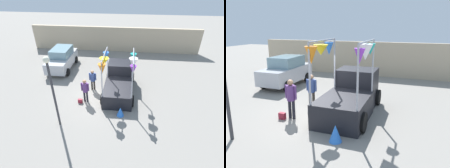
# 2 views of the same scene
# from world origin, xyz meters

# --- Properties ---
(ground_plane) EXTENTS (60.00, 60.00, 0.00)m
(ground_plane) POSITION_xyz_m (0.00, 0.00, 0.00)
(ground_plane) COLOR gray
(vendor_truck) EXTENTS (2.46, 4.06, 3.26)m
(vendor_truck) POSITION_xyz_m (1.16, 1.02, 0.88)
(vendor_truck) COLOR black
(vendor_truck) RESTS_ON ground
(parked_car) EXTENTS (1.88, 4.00, 1.88)m
(parked_car) POSITION_xyz_m (-4.16, 4.05, 0.94)
(parked_car) COLOR #B7B7BC
(parked_car) RESTS_ON ground
(person_customer) EXTENTS (0.53, 0.34, 1.69)m
(person_customer) POSITION_xyz_m (-0.94, -0.54, 1.02)
(person_customer) COLOR black
(person_customer) RESTS_ON ground
(person_vendor) EXTENTS (0.53, 0.34, 1.60)m
(person_vendor) POSITION_xyz_m (-0.75, 0.92, 0.96)
(person_vendor) COLOR #2D2823
(person_vendor) RESTS_ON ground
(handbag) EXTENTS (0.28, 0.16, 0.28)m
(handbag) POSITION_xyz_m (-1.29, -0.74, 0.14)
(handbag) COLOR maroon
(handbag) RESTS_ON ground
(street_lamp) EXTENTS (0.32, 0.32, 4.17)m
(street_lamp) POSITION_xyz_m (-1.95, -2.76, 2.70)
(street_lamp) COLOR #333338
(street_lamp) RESTS_ON ground
(brick_boundary_wall) EXTENTS (18.00, 0.36, 2.60)m
(brick_boundary_wall) POSITION_xyz_m (0.00, 8.83, 1.30)
(brick_boundary_wall) COLOR tan
(brick_boundary_wall) RESTS_ON ground
(folded_kite_bundle_azure) EXTENTS (0.61, 0.61, 0.60)m
(folded_kite_bundle_azure) POSITION_xyz_m (1.44, -1.68, 0.30)
(folded_kite_bundle_azure) COLOR blue
(folded_kite_bundle_azure) RESTS_ON ground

